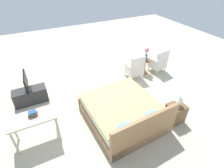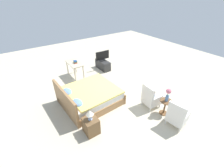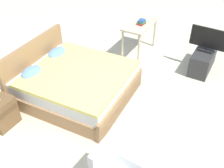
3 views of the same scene
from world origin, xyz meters
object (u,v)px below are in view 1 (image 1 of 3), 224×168
armchair_by_window_left (159,63)px  tv_flatscreen (26,82)px  side_table (145,65)px  nightstand (175,113)px  tv_stand (31,96)px  table_lamp (179,99)px  vanity_desk (33,121)px  armchair_by_window_right (135,69)px  book_stack (33,114)px  bed (123,113)px  flower_vase (147,53)px

armchair_by_window_left → tv_flatscreen: bearing=-2.9°
side_table → nightstand: (0.73, 2.45, -0.08)m
tv_stand → table_lamp: bearing=143.2°
armchair_by_window_left → vanity_desk: 4.88m
side_table → tv_stand: bearing=-1.5°
armchair_by_window_right → tv_flatscreen: bearing=-3.8°
tv_flatscreen → book_stack: bearing=91.5°
bed → nightstand: (-1.26, 0.61, -0.03)m
vanity_desk → table_lamp: bearing=163.8°
vanity_desk → bed: bearing=170.0°
flower_vase → tv_flatscreen: size_ratio=0.64×
table_lamp → armchair_by_window_right: bearing=-94.6°
bed → tv_stand: (2.15, -1.94, -0.06)m
side_table → vanity_desk: vanity_desk is taller
side_table → armchair_by_window_left: bearing=166.5°
table_lamp → book_stack: bearing=-17.1°
book_stack → bed: bearing=168.5°
flower_vase → book_stack: flower_vase is taller
table_lamp → book_stack: (3.38, -1.04, 0.06)m
armchair_by_window_left → vanity_desk: armchair_by_window_left is taller
side_table → vanity_desk: bearing=19.4°
nightstand → table_lamp: table_lamp is taller
table_lamp → nightstand: bearing=-90.0°
nightstand → book_stack: book_stack is taller
nightstand → book_stack: (3.38, -1.04, 0.55)m
side_table → flower_vase: 0.50m
bed → book_stack: size_ratio=9.55×
nightstand → tv_stand: bearing=-36.8°
tv_stand → book_stack: size_ratio=4.41×
armchair_by_window_left → flower_vase: 0.73m
side_table → book_stack: (4.10, 1.41, 0.47)m
armchair_by_window_right → flower_vase: bearing=-166.4°
armchair_by_window_left → armchair_by_window_right: bearing=0.0°
armchair_by_window_left → nightstand: 2.65m
tv_flatscreen → vanity_desk: tv_flatscreen is taller
bed → side_table: size_ratio=3.75×
tv_flatscreen → book_stack: size_ratio=3.45×
flower_vase → tv_stand: flower_vase is taller
armchair_by_window_left → vanity_desk: (4.69, 1.33, 0.27)m
tv_flatscreen → bed: bearing=137.9°
vanity_desk → armchair_by_window_left: bearing=-164.2°
tv_stand → tv_flatscreen: tv_flatscreen is taller
nightstand → armchair_by_window_right: bearing=-94.6°
armchair_by_window_right → tv_flatscreen: tv_flatscreen is taller
tv_stand → book_stack: book_stack is taller
bed → book_stack: (2.11, -0.43, 0.52)m
armchair_by_window_right → tv_stand: armchair_by_window_right is taller
tv_stand → vanity_desk: vanity_desk is taller
nightstand → table_lamp: (0.00, 0.00, 0.48)m
armchair_by_window_left → vanity_desk: bearing=15.8°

